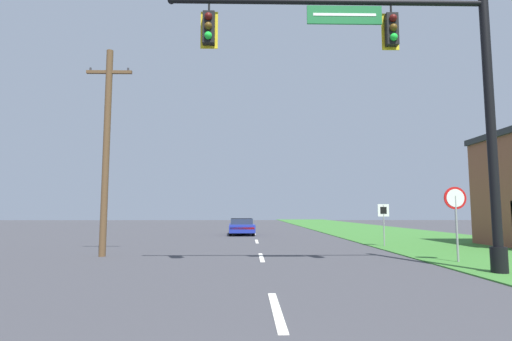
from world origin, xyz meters
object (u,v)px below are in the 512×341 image
Objects in this scene: car_ahead at (242,227)px; utility_pole_near at (106,147)px; signal_mast at (413,86)px; stop_sign at (456,207)px; route_sign_post at (384,215)px.

utility_pole_near is (-5.09, -14.32, 3.63)m from car_ahead.
signal_mast reaches higher than stop_sign.
car_ahead is (-5.20, 18.91, -4.67)m from signal_mast.
signal_mast is 1.16× the size of utility_pole_near.
route_sign_post is 0.25× the size of utility_pole_near.
route_sign_post is at bearing -55.70° from car_ahead.
stop_sign is (2.30, 2.38, -3.41)m from signal_mast.
signal_mast is at bearing -102.70° from route_sign_post.
signal_mast is 3.78× the size of stop_sign.
car_ahead is at bearing 105.38° from signal_mast.
car_ahead is 18.19m from stop_sign.
stop_sign is at bearing -86.35° from route_sign_post.
signal_mast is at bearing -24.02° from utility_pole_near.
car_ahead is 0.56× the size of utility_pole_near.
utility_pole_near is (-10.29, 4.58, -1.04)m from signal_mast.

